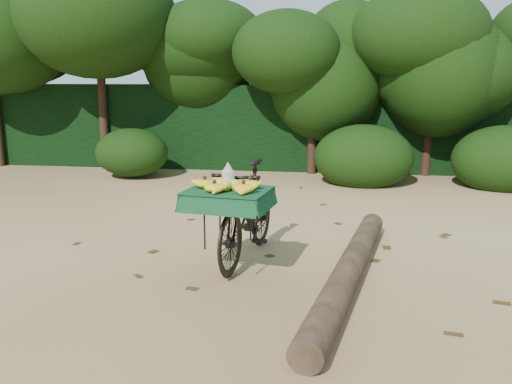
# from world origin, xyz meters

# --- Properties ---
(ground) EXTENTS (80.00, 80.00, 0.00)m
(ground) POSITION_xyz_m (0.00, 0.00, 0.00)
(ground) COLOR tan
(ground) RESTS_ON ground
(vendor_bicycle) EXTENTS (0.90, 1.89, 1.08)m
(vendor_bicycle) POSITION_xyz_m (0.06, -0.30, 0.55)
(vendor_bicycle) COLOR black
(vendor_bicycle) RESTS_ON ground
(fallen_log) EXTENTS (0.91, 3.57, 0.26)m
(fallen_log) POSITION_xyz_m (1.15, -0.79, 0.13)
(fallen_log) COLOR brown
(fallen_log) RESTS_ON ground
(hedge_backdrop) EXTENTS (26.00, 1.80, 1.80)m
(hedge_backdrop) POSITION_xyz_m (0.00, 6.30, 0.90)
(hedge_backdrop) COLOR black
(hedge_backdrop) RESTS_ON ground
(tree_row) EXTENTS (14.50, 2.00, 4.00)m
(tree_row) POSITION_xyz_m (-0.65, 5.50, 2.00)
(tree_row) COLOR black
(tree_row) RESTS_ON ground
(bush_clumps) EXTENTS (8.80, 1.70, 0.90)m
(bush_clumps) POSITION_xyz_m (0.50, 4.30, 0.45)
(bush_clumps) COLOR black
(bush_clumps) RESTS_ON ground
(leaf_litter) EXTENTS (7.00, 7.30, 0.01)m
(leaf_litter) POSITION_xyz_m (0.00, 0.65, 0.01)
(leaf_litter) COLOR #432E12
(leaf_litter) RESTS_ON ground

